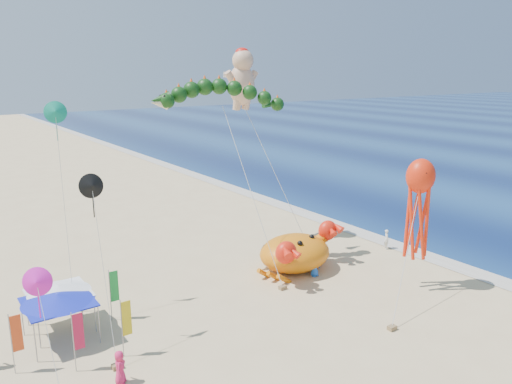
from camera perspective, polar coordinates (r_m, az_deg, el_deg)
ground at (r=35.59m, az=4.57°, el=-10.40°), size 320.00×320.00×0.00m
foam_strip at (r=43.74m, az=16.83°, el=-6.26°), size 320.00×320.00×0.00m
crab_inflatable at (r=37.33m, az=4.57°, el=-6.81°), size 7.52×6.12×3.30m
dragon_kite at (r=36.75m, az=-4.06°, el=10.51°), size 10.27×8.45×13.61m
cherub_kite at (r=42.50m, az=-1.59°, el=12.95°), size 4.34×6.67×16.34m
octopus_kite at (r=34.66m, az=18.09°, el=-0.98°), size 7.04×4.18×8.96m
canopy_blue at (r=29.80m, az=-21.70°, el=-11.24°), size 3.85×3.85×2.71m
canopy_white at (r=30.92m, az=-21.66°, el=-10.31°), size 3.57×3.57×2.71m
feather_flags at (r=28.22m, az=-18.92°, el=-13.41°), size 6.34×4.24×3.20m
beachgoers at (r=30.93m, az=-13.23°, el=-12.91°), size 30.63×10.41×1.80m
small_kites at (r=27.26m, az=-20.82°, el=-1.21°), size 5.13×12.24×12.84m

